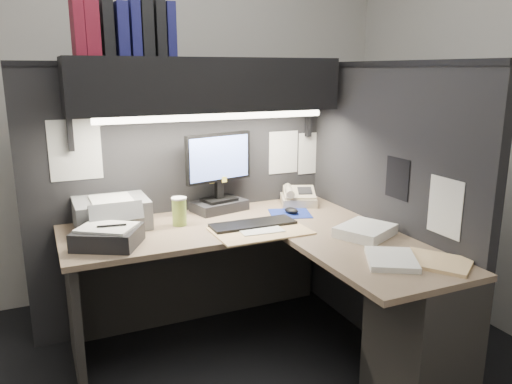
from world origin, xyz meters
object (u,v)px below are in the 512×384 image
(keyboard, at_px, (253,224))
(monitor, at_px, (219,181))
(desk, at_px, (314,299))
(overhead_shelf, at_px, (206,85))
(telephone, at_px, (298,198))
(coffee_cup, at_px, (179,212))
(notebook_stack, at_px, (108,237))
(printer, at_px, (111,213))

(keyboard, bearing_deg, monitor, 99.78)
(desk, relative_size, overhead_shelf, 1.10)
(telephone, bearing_deg, coffee_cup, -149.43)
(desk, distance_m, telephone, 0.87)
(telephone, bearing_deg, keyboard, -123.35)
(notebook_stack, bearing_deg, telephone, 13.82)
(monitor, xyz_separation_m, notebook_stack, (-0.73, -0.37, -0.15))
(keyboard, distance_m, printer, 0.79)
(keyboard, relative_size, printer, 1.21)
(telephone, distance_m, printer, 1.18)
(telephone, relative_size, printer, 0.58)
(keyboard, xyz_separation_m, coffee_cup, (-0.37, 0.20, 0.06))
(printer, relative_size, notebook_stack, 1.31)
(monitor, height_order, keyboard, monitor)
(telephone, height_order, printer, printer)
(monitor, relative_size, keyboard, 1.01)
(desk, xyz_separation_m, coffee_cup, (-0.52, 0.62, 0.36))
(coffee_cup, bearing_deg, telephone, 8.27)
(monitor, height_order, notebook_stack, monitor)
(printer, bearing_deg, coffee_cup, -21.32)
(monitor, height_order, coffee_cup, monitor)
(overhead_shelf, xyz_separation_m, printer, (-0.57, 0.00, -0.69))
(desk, xyz_separation_m, notebook_stack, (-0.94, 0.43, 0.33))
(overhead_shelf, distance_m, monitor, 0.59)
(desk, bearing_deg, monitor, 105.12)
(desk, distance_m, keyboard, 0.54)
(overhead_shelf, distance_m, telephone, 0.95)
(desk, relative_size, printer, 4.30)
(notebook_stack, bearing_deg, monitor, 27.05)
(desk, relative_size, keyboard, 3.55)
(telephone, relative_size, notebook_stack, 0.75)
(desk, xyz_separation_m, overhead_shelf, (-0.30, 0.75, 1.06))
(desk, xyz_separation_m, monitor, (-0.22, 0.80, 0.48))
(overhead_shelf, xyz_separation_m, monitor, (0.08, 0.05, -0.58))
(telephone, bearing_deg, printer, -158.45)
(desk, distance_m, overhead_shelf, 1.33)
(printer, height_order, notebook_stack, printer)
(desk, distance_m, monitor, 0.96)
(telephone, height_order, coffee_cup, coffee_cup)
(overhead_shelf, xyz_separation_m, keyboard, (0.14, -0.33, -0.76))
(coffee_cup, height_order, notebook_stack, coffee_cup)
(printer, bearing_deg, telephone, -0.93)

